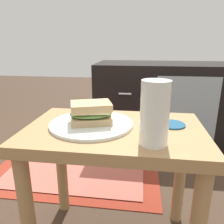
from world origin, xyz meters
name	(u,v)px	position (x,y,z in m)	size (l,w,h in m)	color
side_table	(114,153)	(0.00, 0.00, 0.37)	(0.56, 0.36, 0.46)	#A37A4C
tv_cabinet	(163,104)	(0.24, 0.95, 0.29)	(0.96, 0.46, 0.58)	black
area_rug	(78,167)	(-0.28, 0.48, 0.00)	(0.95, 0.64, 0.01)	maroon
plate	(91,124)	(-0.08, 0.01, 0.47)	(0.27, 0.27, 0.01)	silver
sandwich_front	(91,113)	(-0.08, 0.01, 0.50)	(0.16, 0.13, 0.07)	tan
beer_glass	(155,114)	(0.12, -0.10, 0.54)	(0.07, 0.07, 0.17)	silver
coaster	(172,124)	(0.18, 0.04, 0.46)	(0.09, 0.09, 0.01)	navy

